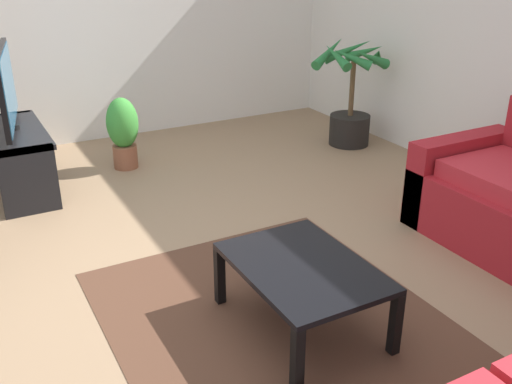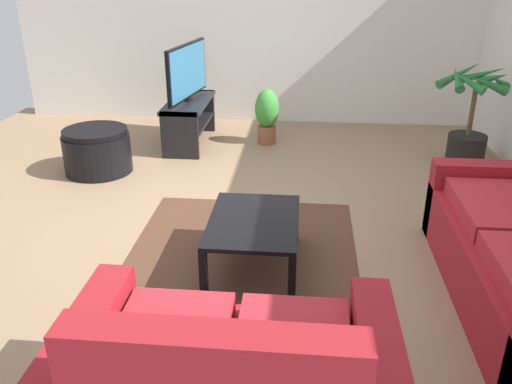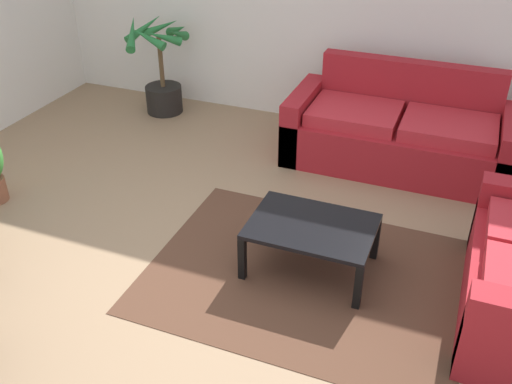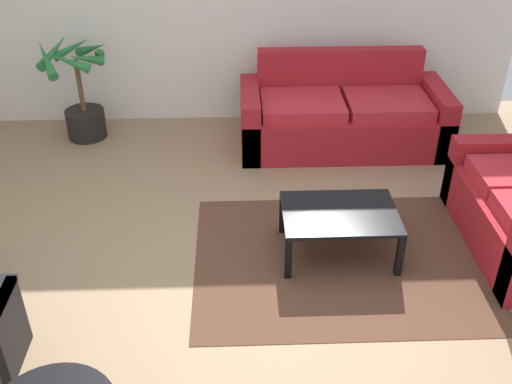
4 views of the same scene
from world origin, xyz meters
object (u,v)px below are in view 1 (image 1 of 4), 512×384
coffee_table (303,273)px  tv_stand (17,151)px  tv (7,88)px  potted_palm (351,101)px  potted_plant_small (123,130)px

coffee_table → tv_stand: bearing=-159.1°
tv_stand → coffee_table: 2.86m
tv → potted_palm: 3.14m
tv → potted_plant_small: 1.04m
potted_palm → tv_stand: bearing=-95.9°
potted_palm → potted_plant_small: size_ratio=1.62×
tv_stand → coffee_table: tv_stand is taller
potted_plant_small → coffee_table: bearing=2.4°
coffee_table → potted_palm: potted_palm is taller
tv → coffee_table: tv is taller
coffee_table → potted_plant_small: potted_plant_small is taller
coffee_table → potted_plant_small: 2.78m
tv → potted_plant_small: (-0.10, 0.90, -0.51)m
potted_plant_small → potted_palm: bearing=79.1°
coffee_table → potted_plant_small: (-2.78, -0.12, 0.02)m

